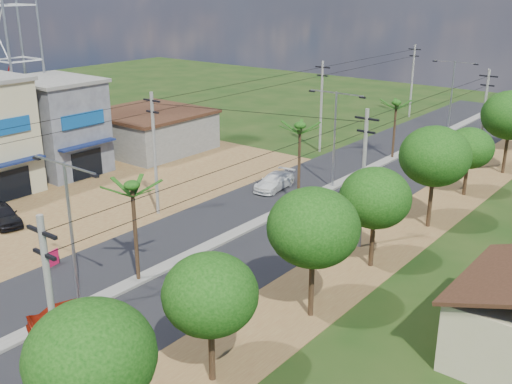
{
  "coord_description": "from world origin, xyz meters",
  "views": [
    {
      "loc": [
        24.14,
        -15.76,
        16.09
      ],
      "look_at": [
        0.97,
        13.55,
        3.0
      ],
      "focal_mm": 42.0,
      "sensor_mm": 36.0,
      "label": 1
    }
  ],
  "objects_px": {
    "car_silver_mid": "(344,218)",
    "car_parked_dark": "(3,215)",
    "car_white_far": "(274,182)",
    "moto_rider_east": "(68,382)",
    "roadside_sign": "(51,259)",
    "car_red_near": "(77,316)"
  },
  "relations": [
    {
      "from": "car_silver_mid",
      "to": "car_parked_dark",
      "type": "xyz_separation_m",
      "value": [
        -18.98,
        -14.45,
        0.05
      ]
    },
    {
      "from": "car_white_far",
      "to": "moto_rider_east",
      "type": "distance_m",
      "value": 27.51
    },
    {
      "from": "car_parked_dark",
      "to": "roadside_sign",
      "type": "bearing_deg",
      "value": -89.45
    },
    {
      "from": "car_silver_mid",
      "to": "roadside_sign",
      "type": "xyz_separation_m",
      "value": [
        -10.5,
        -16.28,
        -0.17
      ]
    },
    {
      "from": "moto_rider_east",
      "to": "car_parked_dark",
      "type": "bearing_deg",
      "value": -1.84
    },
    {
      "from": "car_silver_mid",
      "to": "moto_rider_east",
      "type": "relative_size",
      "value": 2.08
    },
    {
      "from": "car_white_far",
      "to": "car_parked_dark",
      "type": "relative_size",
      "value": 1.05
    },
    {
      "from": "car_red_near",
      "to": "car_white_far",
      "type": "relative_size",
      "value": 1.03
    },
    {
      "from": "car_parked_dark",
      "to": "roadside_sign",
      "type": "distance_m",
      "value": 8.68
    },
    {
      "from": "car_silver_mid",
      "to": "car_white_far",
      "type": "bearing_deg",
      "value": 0.92
    },
    {
      "from": "car_silver_mid",
      "to": "moto_rider_east",
      "type": "xyz_separation_m",
      "value": [
        0.2,
        -22.61,
        -0.16
      ]
    },
    {
      "from": "roadside_sign",
      "to": "car_red_near",
      "type": "bearing_deg",
      "value": -36.56
    },
    {
      "from": "car_white_far",
      "to": "car_parked_dark",
      "type": "height_order",
      "value": "car_parked_dark"
    },
    {
      "from": "car_red_near",
      "to": "car_silver_mid",
      "type": "relative_size",
      "value": 1.12
    },
    {
      "from": "car_red_near",
      "to": "roadside_sign",
      "type": "bearing_deg",
      "value": -3.78
    },
    {
      "from": "roadside_sign",
      "to": "moto_rider_east",
      "type": "bearing_deg",
      "value": -42.7
    },
    {
      "from": "car_white_far",
      "to": "roadside_sign",
      "type": "relative_size",
      "value": 3.71
    },
    {
      "from": "car_red_near",
      "to": "moto_rider_east",
      "type": "bearing_deg",
      "value": 160.33
    },
    {
      "from": "car_silver_mid",
      "to": "roadside_sign",
      "type": "height_order",
      "value": "car_silver_mid"
    },
    {
      "from": "car_white_far",
      "to": "roadside_sign",
      "type": "xyz_separation_m",
      "value": [
        -1.91,
        -19.73,
        -0.15
      ]
    },
    {
      "from": "car_silver_mid",
      "to": "car_white_far",
      "type": "distance_m",
      "value": 9.26
    },
    {
      "from": "car_parked_dark",
      "to": "moto_rider_east",
      "type": "distance_m",
      "value": 20.84
    }
  ]
}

